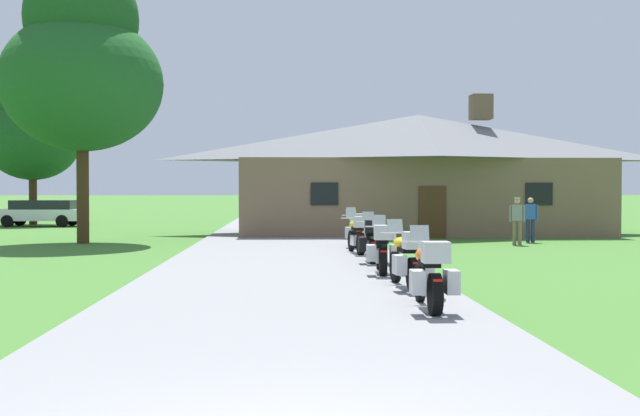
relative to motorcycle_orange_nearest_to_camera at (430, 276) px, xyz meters
name	(u,v)px	position (x,y,z in m)	size (l,w,h in m)	color
ground_plane	(286,251)	(-2.25, 12.96, -0.61)	(500.00, 500.00, 0.00)	#42752D
asphalt_driveway	(286,255)	(-2.25, 10.96, -0.58)	(6.40, 80.00, 0.06)	gray
motorcycle_orange_nearest_to_camera	(430,276)	(0.00, 0.00, 0.00)	(0.73, 2.08, 1.30)	black
motorcycle_yellow_second_in_row	(407,260)	(0.08, 2.77, 0.00)	(0.84, 2.08, 1.30)	black
motorcycle_orange_third_in_row	(382,249)	(-0.09, 5.47, 0.00)	(0.78, 2.08, 1.30)	black
motorcycle_yellow_fourth_in_row	(371,241)	(-0.02, 8.28, 0.00)	(0.73, 2.08, 1.30)	black
motorcycle_yellow_fifth_in_row	(357,235)	(-0.14, 11.12, 0.01)	(0.71, 2.08, 1.30)	black
motorcycle_green_farthest_in_row	(355,230)	(0.03, 13.72, 0.00)	(0.76, 2.08, 1.30)	black
stone_lodge	(418,173)	(3.61, 22.34, 2.10)	(16.38, 7.03, 6.17)	brown
bystander_blue_shirt_near_lodge	(530,217)	(6.78, 16.46, 0.32)	(0.54, 0.29, 1.67)	navy
bystander_gray_shirt_beside_signpost	(517,218)	(5.91, 15.18, 0.34)	(0.52, 0.33, 1.69)	#75664C
tree_left_near	(82,64)	(-9.64, 16.70, 5.91)	(5.82, 5.82, 10.34)	#422D19
tree_left_far	(32,130)	(-16.36, 32.31, 4.70)	(5.17, 5.17, 8.70)	#422D19
parked_white_suv_far_left	(42,212)	(-15.22, 30.13, 0.17)	(4.67, 2.06, 1.40)	silver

